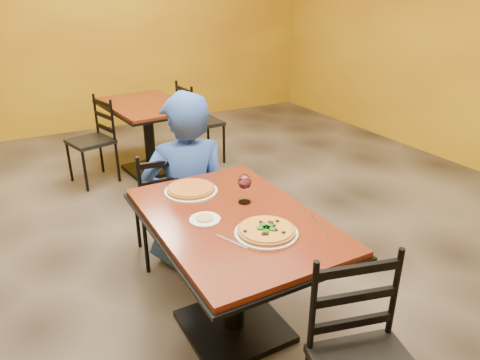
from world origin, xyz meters
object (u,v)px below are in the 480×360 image
chair_second_right (201,123)px  plate_far (191,191)px  table_second (148,122)px  plate_main (266,233)px  chair_second_left (91,142)px  diner (186,180)px  pizza_main (266,230)px  wine_glass (245,188)px  table_main (234,248)px  pizza_far (191,189)px  side_plate (205,220)px  chair_main_far (164,203)px

chair_second_right → plate_far: 2.46m
table_second → plate_main: size_ratio=3.93×
chair_second_left → diner: size_ratio=0.69×
pizza_main → chair_second_left: bearing=96.0°
pizza_main → plate_far: (-0.13, 0.62, -0.02)m
table_second → wine_glass: wine_glass is taller
chair_second_right → plate_main: bearing=158.9°
table_main → pizza_far: (-0.07, 0.39, 0.21)m
plate_main → pizza_far: 0.63m
table_main → pizza_far: bearing=100.8°
table_main → diner: 0.83m
chair_second_right → pizza_far: (-1.04, -2.21, 0.31)m
plate_main → plate_far: bearing=101.9°
table_main → pizza_main: pizza_main is taller
side_plate → wine_glass: (0.28, 0.08, 0.08)m
table_second → pizza_far: pizza_far is taller
table_main → plate_main: bearing=-76.2°
table_second → side_plate: (-0.51, -2.57, 0.20)m
pizza_far → table_second: bearing=78.8°
side_plate → table_second: bearing=78.7°
table_main → chair_second_right: bearing=69.6°
table_main → diner: size_ratio=0.98×
chair_main_far → plate_main: 1.23m
table_main → wine_glass: 0.33m
chair_main_far → plate_far: chair_main_far is taller
table_main → chair_second_right: 2.78m
plate_main → pizza_main: pizza_main is taller
table_main → diner: bearing=85.3°
wine_glass → table_second: bearing=84.7°
plate_far → side_plate: bearing=-101.7°
chair_main_far → wine_glass: wine_glass is taller
side_plate → plate_far: bearing=78.3°
diner → plate_main: size_ratio=4.04×
chair_second_left → chair_second_right: (1.21, 0.00, 0.03)m
chair_second_left → plate_far: bearing=-10.6°
plate_far → plate_main: bearing=-78.1°
chair_second_left → wine_glass: size_ratio=4.77×
chair_main_far → wine_glass: (0.20, -0.83, 0.41)m
chair_second_left → pizza_main: (0.30, -2.83, 0.34)m
table_second → chair_main_far: (-0.43, -1.65, -0.12)m
chair_second_left → chair_second_right: size_ratio=0.94×
pizza_main → table_main: bearing=103.8°
plate_main → side_plate: bearing=127.5°
table_second → pizza_far: size_ratio=4.35×
table_main → side_plate: 0.25m
chair_main_far → chair_second_left: (-0.17, 1.65, -0.00)m
table_main → table_second: same height
diner → plate_main: diner is taller
table_second → chair_second_left: 0.62m
pizza_main → plate_main: bearing=0.0°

